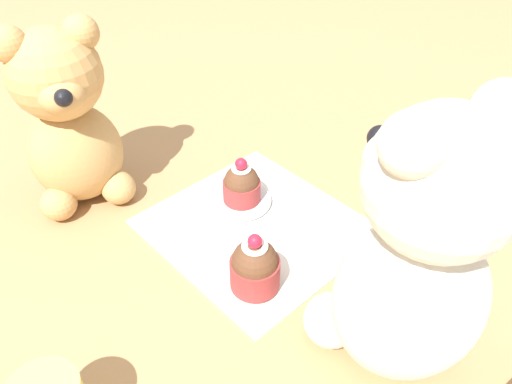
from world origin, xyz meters
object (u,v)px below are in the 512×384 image
object	(u,v)px
cupcake_near_cream_bear	(255,267)
teddy_bear_cream	(417,256)
saucer_plate	(242,200)
teddy_bear_tan	(68,120)
cupcake_near_tan_bear	(242,185)

from	to	relation	value
cupcake_near_cream_bear	teddy_bear_cream	bearing A→B (deg)	107.56
cupcake_near_cream_bear	saucer_plate	xyz separation A→B (m)	(-0.08, -0.11, -0.02)
teddy_bear_cream	teddy_bear_tan	distance (m)	0.42
teddy_bear_cream	cupcake_near_cream_bear	size ratio (longest dim) A/B	3.80
teddy_bear_cream	cupcake_near_cream_bear	distance (m)	0.17
teddy_bear_tan	teddy_bear_cream	bearing A→B (deg)	-58.50
saucer_plate	cupcake_near_tan_bear	size ratio (longest dim) A/B	1.20
teddy_bear_cream	cupcake_near_tan_bear	size ratio (longest dim) A/B	4.36
teddy_bear_tan	cupcake_near_cream_bear	size ratio (longest dim) A/B	3.25
teddy_bear_cream	cupcake_near_cream_bear	world-z (taller)	teddy_bear_cream
teddy_bear_cream	cupcake_near_tan_bear	bearing A→B (deg)	-84.89
saucer_plate	cupcake_near_tan_bear	xyz separation A→B (m)	(0.00, -0.00, 0.02)
teddy_bear_cream	saucer_plate	distance (m)	0.28
teddy_bear_cream	cupcake_near_tan_bear	distance (m)	0.27
cupcake_near_cream_bear	cupcake_near_tan_bear	bearing A→B (deg)	-126.13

